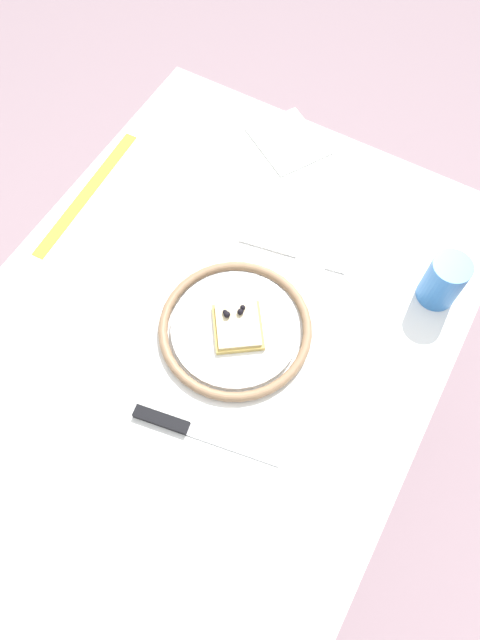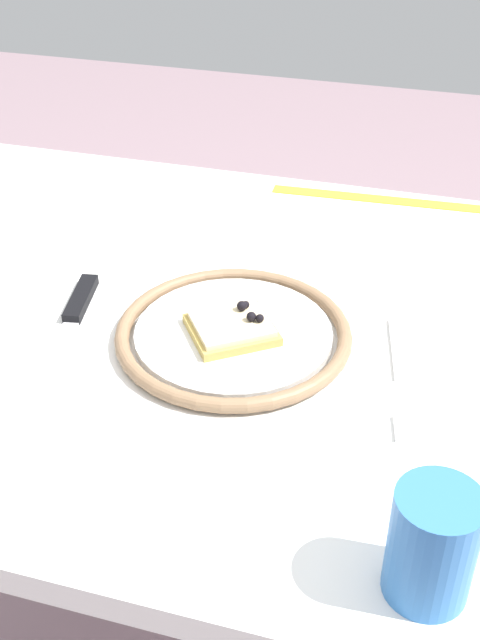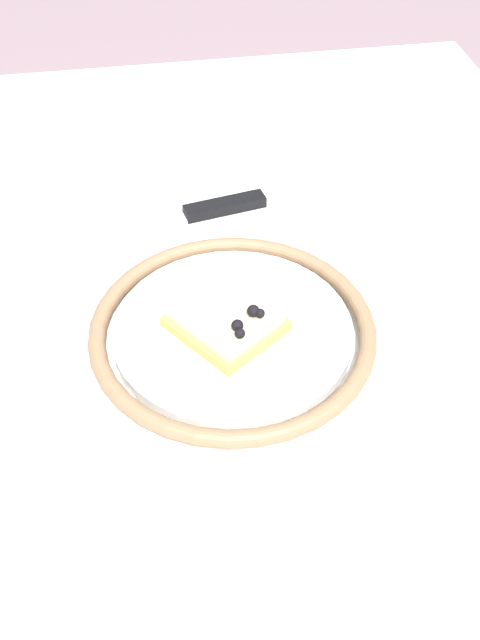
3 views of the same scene
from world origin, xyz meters
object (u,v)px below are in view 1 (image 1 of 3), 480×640
Objects in this scene: plate at (235,328)px; fork at (293,254)px; cup at (444,281)px; dining_table at (206,356)px; pizza_slice_near at (238,326)px; knife at (181,427)px; measuring_tape at (87,193)px; napkin at (288,141)px.

plate is 1.28× the size of fork.
dining_table is at bearing -49.36° from cup.
cup reaches higher than pizza_slice_near.
plate is at bearing -4.84° from fork.
pizza_slice_near reaches higher than plate.
plate is 0.19m from knife.
pizza_slice_near reaches higher than measuring_tape.
fork is 0.41m from measuring_tape.
pizza_slice_near is at bearing 16.25° from napkin.
plate is at bearing -86.74° from pizza_slice_near.
pizza_slice_near is 0.59× the size of fork.
dining_table is at bearing -161.05° from knife.
dining_table is 3.22× the size of measuring_tape.
knife is at bearing 18.95° from dining_table.
napkin is at bearing 134.95° from measuring_tape.
fork is (-0.18, 0.02, -0.01)m from plate.
knife reaches higher than fork.
pizza_slice_near is at bearing 93.26° from plate.
plate reaches higher than fork.
plate is 0.36m from cup.
plate reaches higher than knife.
dining_table is at bearing 64.33° from measuring_tape.
dining_table is 0.47m from napkin.
knife is at bearing 11.81° from napkin.
napkin is (-0.23, -0.13, 0.00)m from fork.
dining_table is 10.74× the size of cup.
measuring_tape is (-0.15, -0.35, 0.09)m from dining_table.
dining_table is 8.89× the size of pizza_slice_near.
knife is 0.49m from cup.
plate is at bearing -49.25° from cup.
napkin is (-0.60, -0.13, -0.00)m from knife.
fork is at bearing 175.16° from plate.
dining_table is 7.38× the size of napkin.
measuring_tape is at bearing -79.72° from cup.
plate is (-0.04, 0.04, 0.10)m from dining_table.
measuring_tape is (0.07, -0.41, -0.00)m from fork.
dining_table is 0.24m from fork.
dining_table is 5.20× the size of fork.
plate is 2.20× the size of pizza_slice_near.
napkin reaches higher than dining_table.
dining_table is 0.11m from plate.
plate reaches higher than napkin.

